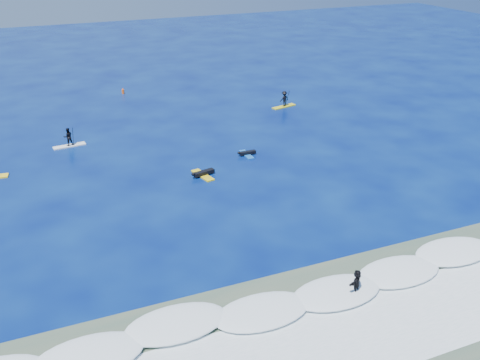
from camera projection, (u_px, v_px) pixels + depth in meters
name	position (u px, v px, depth m)	size (l,w,h in m)	color
ground	(239.00, 208.00, 34.74)	(160.00, 160.00, 0.00)	#040F4F
shallow_water	(362.00, 351.00, 23.05)	(90.00, 13.00, 0.01)	#3E5444
breaking_wave	(316.00, 297.00, 26.39)	(40.00, 6.00, 0.30)	white
whitewater	(350.00, 336.00, 23.89)	(34.00, 5.00, 0.02)	silver
sup_paddler_center	(68.00, 139.00, 44.26)	(2.69, 0.96, 1.85)	white
sup_paddler_right	(284.00, 100.00, 54.01)	(2.78, 1.31, 1.89)	gold
prone_paddler_near	(203.00, 174.00, 39.21)	(1.86, 2.42, 0.49)	yellow
prone_paddler_far	(247.00, 154.00, 42.78)	(1.55, 1.95, 0.41)	#175AAE
wave_surfer	(356.00, 283.00, 26.15)	(1.85, 1.48, 1.36)	white
marker_buoy	(123.00, 91.00, 58.50)	(0.29, 0.29, 0.69)	#E55214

